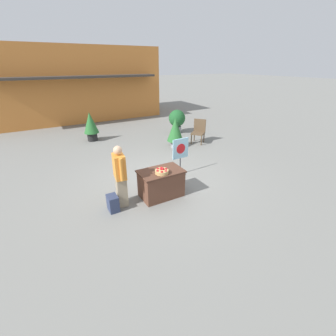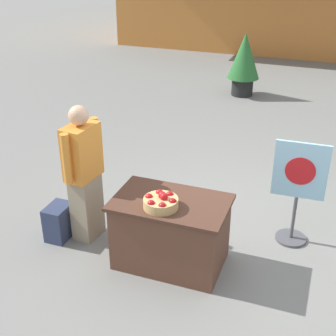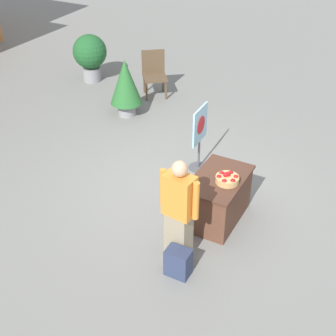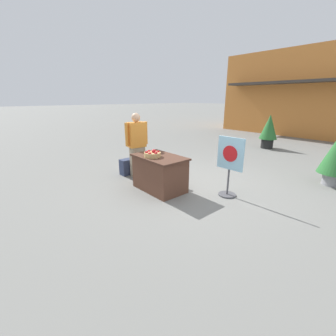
{
  "view_description": "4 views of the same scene",
  "coord_description": "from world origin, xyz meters",
  "px_view_note": "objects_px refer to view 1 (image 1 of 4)",
  "views": [
    {
      "loc": [
        -2.92,
        -5.59,
        3.39
      ],
      "look_at": [
        -0.04,
        -0.55,
        0.67
      ],
      "focal_mm": 24.0,
      "sensor_mm": 36.0,
      "label": 1
    },
    {
      "loc": [
        1.0,
        -4.67,
        3.25
      ],
      "look_at": [
        -0.57,
        -0.43,
        0.94
      ],
      "focal_mm": 50.0,
      "sensor_mm": 36.0,
      "label": 2
    },
    {
      "loc": [
        -5.93,
        -2.9,
        4.76
      ],
      "look_at": [
        -0.67,
        -0.07,
        0.88
      ],
      "focal_mm": 50.0,
      "sensor_mm": 36.0,
      "label": 3
    },
    {
      "loc": [
        3.28,
        -3.73,
        1.99
      ],
      "look_at": [
        -0.29,
        -0.65,
        0.5
      ],
      "focal_mm": 24.0,
      "sensor_mm": 36.0,
      "label": 4
    }
  ],
  "objects_px": {
    "display_table": "(161,183)",
    "person_visitor": "(120,176)",
    "potted_plant_far_right": "(91,125)",
    "potted_plant_near_left": "(177,119)",
    "poster_board": "(180,155)",
    "backpack": "(113,203)",
    "apple_basket": "(162,171)",
    "potted_plant_near_right": "(175,131)",
    "patio_chair": "(199,130)"
  },
  "relations": [
    {
      "from": "patio_chair",
      "to": "potted_plant_near_right",
      "type": "relative_size",
      "value": 0.83
    },
    {
      "from": "display_table",
      "to": "person_visitor",
      "type": "height_order",
      "value": "person_visitor"
    },
    {
      "from": "display_table",
      "to": "patio_chair",
      "type": "xyz_separation_m",
      "value": [
        3.73,
        3.27,
        0.2
      ]
    },
    {
      "from": "poster_board",
      "to": "potted_plant_far_right",
      "type": "xyz_separation_m",
      "value": [
        -1.7,
        5.14,
        0.09
      ]
    },
    {
      "from": "patio_chair",
      "to": "potted_plant_far_right",
      "type": "bearing_deg",
      "value": -70.84
    },
    {
      "from": "display_table",
      "to": "potted_plant_far_right",
      "type": "relative_size",
      "value": 0.89
    },
    {
      "from": "apple_basket",
      "to": "potted_plant_far_right",
      "type": "distance_m",
      "value": 6.18
    },
    {
      "from": "person_visitor",
      "to": "potted_plant_far_right",
      "type": "distance_m",
      "value": 5.91
    },
    {
      "from": "display_table",
      "to": "potted_plant_far_right",
      "type": "xyz_separation_m",
      "value": [
        -0.52,
        6.01,
        0.37
      ]
    },
    {
      "from": "display_table",
      "to": "poster_board",
      "type": "height_order",
      "value": "poster_board"
    },
    {
      "from": "potted_plant_near_right",
      "to": "backpack",
      "type": "bearing_deg",
      "value": -139.45
    },
    {
      "from": "backpack",
      "to": "potted_plant_far_right",
      "type": "distance_m",
      "value": 6.12
    },
    {
      "from": "person_visitor",
      "to": "potted_plant_near_right",
      "type": "height_order",
      "value": "person_visitor"
    },
    {
      "from": "poster_board",
      "to": "apple_basket",
      "type": "bearing_deg",
      "value": -52.42
    },
    {
      "from": "display_table",
      "to": "potted_plant_near_left",
      "type": "distance_m",
      "value": 6.33
    },
    {
      "from": "backpack",
      "to": "poster_board",
      "type": "height_order",
      "value": "poster_board"
    },
    {
      "from": "display_table",
      "to": "patio_chair",
      "type": "distance_m",
      "value": 4.96
    },
    {
      "from": "potted_plant_near_right",
      "to": "potted_plant_far_right",
      "type": "bearing_deg",
      "value": 136.97
    },
    {
      "from": "poster_board",
      "to": "potted_plant_near_left",
      "type": "height_order",
      "value": "poster_board"
    },
    {
      "from": "person_visitor",
      "to": "potted_plant_far_right",
      "type": "bearing_deg",
      "value": 91.57
    },
    {
      "from": "apple_basket",
      "to": "potted_plant_near_right",
      "type": "bearing_deg",
      "value": 53.74
    },
    {
      "from": "display_table",
      "to": "backpack",
      "type": "distance_m",
      "value": 1.39
    },
    {
      "from": "display_table",
      "to": "poster_board",
      "type": "relative_size",
      "value": 0.96
    },
    {
      "from": "display_table",
      "to": "poster_board",
      "type": "xyz_separation_m",
      "value": [
        1.19,
        0.88,
        0.29
      ]
    },
    {
      "from": "apple_basket",
      "to": "person_visitor",
      "type": "xyz_separation_m",
      "value": [
        -1.03,
        0.28,
        -0.01
      ]
    },
    {
      "from": "person_visitor",
      "to": "potted_plant_far_right",
      "type": "relative_size",
      "value": 1.21
    },
    {
      "from": "potted_plant_far_right",
      "to": "potted_plant_near_left",
      "type": "bearing_deg",
      "value": -11.83
    },
    {
      "from": "poster_board",
      "to": "backpack",
      "type": "bearing_deg",
      "value": -72.83
    },
    {
      "from": "patio_chair",
      "to": "potted_plant_near_left",
      "type": "xyz_separation_m",
      "value": [
        -0.03,
        1.86,
        0.13
      ]
    },
    {
      "from": "person_visitor",
      "to": "potted_plant_near_left",
      "type": "relative_size",
      "value": 1.34
    },
    {
      "from": "apple_basket",
      "to": "backpack",
      "type": "relative_size",
      "value": 0.84
    },
    {
      "from": "display_table",
      "to": "backpack",
      "type": "bearing_deg",
      "value": -179.19
    },
    {
      "from": "patio_chair",
      "to": "display_table",
      "type": "bearing_deg",
      "value": 3.31
    },
    {
      "from": "backpack",
      "to": "potted_plant_far_right",
      "type": "height_order",
      "value": "potted_plant_far_right"
    },
    {
      "from": "display_table",
      "to": "potted_plant_near_left",
      "type": "height_order",
      "value": "potted_plant_near_left"
    },
    {
      "from": "display_table",
      "to": "potted_plant_near_right",
      "type": "height_order",
      "value": "potted_plant_near_right"
    },
    {
      "from": "display_table",
      "to": "patio_chair",
      "type": "height_order",
      "value": "patio_chair"
    },
    {
      "from": "potted_plant_far_right",
      "to": "potted_plant_near_left",
      "type": "relative_size",
      "value": 1.11
    },
    {
      "from": "poster_board",
      "to": "patio_chair",
      "type": "relative_size",
      "value": 1.16
    },
    {
      "from": "potted_plant_near_right",
      "to": "poster_board",
      "type": "bearing_deg",
      "value": -117.89
    },
    {
      "from": "person_visitor",
      "to": "display_table",
      "type": "bearing_deg",
      "value": 0.0
    },
    {
      "from": "poster_board",
      "to": "potted_plant_near_right",
      "type": "height_order",
      "value": "potted_plant_near_right"
    },
    {
      "from": "display_table",
      "to": "backpack",
      "type": "height_order",
      "value": "display_table"
    },
    {
      "from": "potted_plant_far_right",
      "to": "potted_plant_near_right",
      "type": "relative_size",
      "value": 1.04
    },
    {
      "from": "apple_basket",
      "to": "poster_board",
      "type": "height_order",
      "value": "poster_board"
    },
    {
      "from": "display_table",
      "to": "potted_plant_near_right",
      "type": "xyz_separation_m",
      "value": [
        2.44,
        3.25,
        0.35
      ]
    },
    {
      "from": "patio_chair",
      "to": "potted_plant_near_right",
      "type": "height_order",
      "value": "potted_plant_near_right"
    },
    {
      "from": "person_visitor",
      "to": "potted_plant_near_right",
      "type": "distance_m",
      "value": 4.7
    },
    {
      "from": "apple_basket",
      "to": "poster_board",
      "type": "xyz_separation_m",
      "value": [
        1.24,
        1.02,
        -0.16
      ]
    },
    {
      "from": "potted_plant_near_right",
      "to": "apple_basket",
      "type": "bearing_deg",
      "value": -126.26
    }
  ]
}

